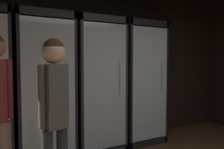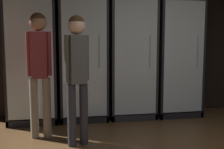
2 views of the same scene
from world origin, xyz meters
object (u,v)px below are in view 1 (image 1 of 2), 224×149
at_px(cooler_left, 44,88).
at_px(shopper_far, 54,106).
at_px(cooler_center, 96,86).
at_px(cooler_right, 138,83).

relative_size(cooler_left, shopper_far, 1.29).
relative_size(cooler_center, shopper_far, 1.29).
distance_m(cooler_right, shopper_far, 2.18).
distance_m(cooler_left, cooler_center, 0.82).
bearing_deg(cooler_left, cooler_right, 0.04).
height_order(cooler_left, shopper_far, cooler_left).
xyz_separation_m(cooler_center, cooler_right, (0.82, 0.00, 0.00)).
bearing_deg(cooler_center, shopper_far, -129.16).
bearing_deg(shopper_far, cooler_center, 50.84).
relative_size(cooler_center, cooler_right, 1.00).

